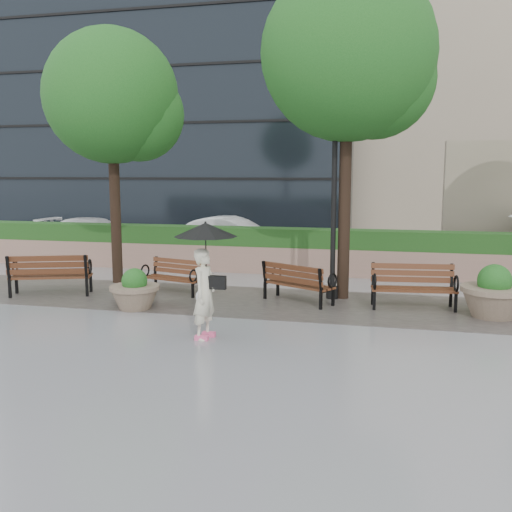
% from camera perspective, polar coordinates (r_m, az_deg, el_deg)
% --- Properties ---
extents(ground, '(100.00, 100.00, 0.00)m').
position_cam_1_polar(ground, '(10.53, -3.13, -8.18)').
color(ground, gray).
rests_on(ground, ground).
extents(cobble_strip, '(28.00, 3.20, 0.01)m').
position_cam_1_polar(cobble_strip, '(13.34, 0.57, -4.60)').
color(cobble_strip, '#383330').
rests_on(cobble_strip, ground).
extents(hedge_wall, '(24.00, 0.80, 1.35)m').
position_cam_1_polar(hedge_wall, '(17.08, 3.58, 0.49)').
color(hedge_wall, '#976F61').
rests_on(hedge_wall, ground).
extents(asphalt_street, '(40.00, 7.00, 0.00)m').
position_cam_1_polar(asphalt_street, '(21.08, 5.45, 0.15)').
color(asphalt_street, black).
rests_on(asphalt_street, ground).
extents(bldg_glass, '(20.00, 10.00, 25.00)m').
position_cam_1_polar(bldg_glass, '(35.14, -7.47, 23.97)').
color(bldg_glass, black).
rests_on(bldg_glass, ground).
extents(bench_0, '(2.03, 1.35, 1.02)m').
position_cam_1_polar(bench_0, '(14.88, -19.81, -2.57)').
color(bench_0, brown).
rests_on(bench_0, ground).
extents(bench_1, '(1.67, 1.02, 0.84)m').
position_cam_1_polar(bench_1, '(14.38, -8.24, -2.75)').
color(bench_1, brown).
rests_on(bench_1, ground).
extents(bench_2, '(1.81, 1.40, 0.92)m').
position_cam_1_polar(bench_2, '(13.26, 4.21, -3.52)').
color(bench_2, brown).
rests_on(bench_2, ground).
extents(bench_3, '(1.89, 0.92, 0.97)m').
position_cam_1_polar(bench_3, '(13.11, 15.43, -3.87)').
color(bench_3, brown).
rests_on(bench_3, ground).
extents(planter_left, '(1.09, 1.09, 0.91)m').
position_cam_1_polar(planter_left, '(12.88, -12.02, -3.65)').
color(planter_left, '#7F6B56').
rests_on(planter_left, ground).
extents(planter_right, '(1.34, 1.34, 1.12)m').
position_cam_1_polar(planter_right, '(12.85, 22.67, -3.78)').
color(planter_right, '#7F6B56').
rests_on(planter_right, ground).
extents(lamppost, '(0.28, 0.28, 4.35)m').
position_cam_1_polar(lamppost, '(13.52, 7.76, 3.73)').
color(lamppost, black).
rests_on(lamppost, ground).
extents(tree_0, '(3.59, 3.52, 6.74)m').
position_cam_1_polar(tree_0, '(15.96, -13.62, 14.77)').
color(tree_0, black).
rests_on(tree_0, ground).
extents(tree_1, '(3.97, 3.96, 7.65)m').
position_cam_1_polar(tree_1, '(13.86, 9.86, 18.71)').
color(tree_1, black).
rests_on(tree_1, ground).
extents(car_left, '(4.42, 1.81, 1.28)m').
position_cam_1_polar(car_left, '(22.67, -15.71, 2.07)').
color(car_left, white).
rests_on(car_left, ground).
extents(car_right, '(4.32, 1.92, 1.38)m').
position_cam_1_polar(car_right, '(21.07, -2.45, 2.05)').
color(car_right, white).
rests_on(car_right, ground).
extents(pedestrian, '(1.14, 1.14, 2.10)m').
position_cam_1_polar(pedestrian, '(10.27, -5.10, -1.29)').
color(pedestrian, beige).
rests_on(pedestrian, ground).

